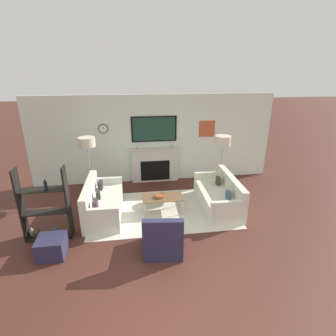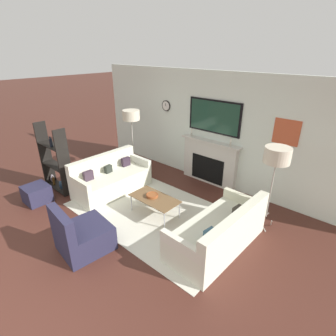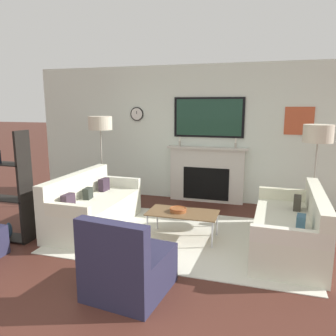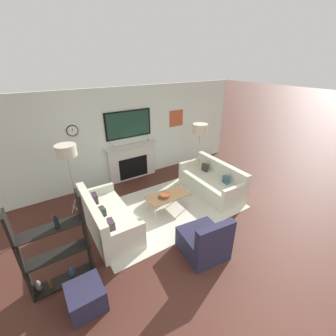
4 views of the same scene
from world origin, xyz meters
name	(u,v)px [view 1 (image 1 of 4)]	position (x,y,z in m)	size (l,w,h in m)	color
ground_plane	(189,316)	(0.00, 0.00, 0.00)	(60.00, 60.00, 0.00)	#48241C
fireplace_wall	(154,143)	(0.00, 5.13, 1.24)	(7.50, 0.28, 2.70)	white
area_rug	(163,210)	(0.00, 3.11, 0.01)	(3.57, 2.22, 0.01)	beige
couch_left	(102,204)	(-1.48, 3.11, 0.30)	(0.84, 1.80, 0.85)	beige
couch_right	(219,196)	(1.48, 3.10, 0.29)	(0.91, 1.91, 0.82)	beige
armchair	(163,239)	(-0.19, 1.52, 0.28)	(0.83, 0.88, 0.87)	#26253F
coffee_table	(163,198)	(0.00, 3.07, 0.37)	(1.01, 0.53, 0.40)	brown
decorative_bowl	(160,196)	(-0.07, 3.07, 0.43)	(0.25, 0.25, 0.06)	brown
floor_lamp_left	(87,143)	(-1.86, 4.17, 1.57)	(0.44, 0.44, 1.72)	#9E998E
floor_lamp_right	(223,141)	(1.86, 4.17, 1.47)	(0.45, 0.45, 1.63)	#9E998E
shelf_unit	(45,209)	(-2.53, 2.32, 0.69)	(0.95, 0.28, 1.59)	black
ottoman	(52,247)	(-2.32, 1.70, 0.19)	(0.50, 0.50, 0.39)	#26253F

